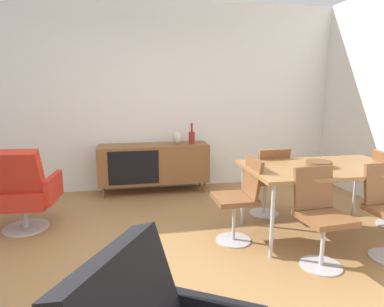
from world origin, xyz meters
TOP-DOWN VIEW (x-y plane):
  - ground_plane at (0.00, 0.00)m, footprint 8.32×8.32m
  - wall_back at (0.00, 2.60)m, footprint 6.80×0.12m
  - sideboard at (0.26, 2.30)m, footprint 1.60×0.45m
  - vase_cobalt at (0.83, 2.30)m, footprint 0.09×0.09m
  - vase_sculptural_dark at (0.61, 2.30)m, footprint 0.12×0.12m
  - dining_table at (1.87, 0.53)m, footprint 1.60×0.90m
  - wooden_bowl_on_table at (1.81, 0.51)m, footprint 0.26×0.26m
  - dining_chair_front_left at (1.51, -0.03)m, footprint 0.43×0.45m
  - dining_chair_back_left at (1.52, 1.09)m, footprint 0.42×0.45m
  - dining_chair_near_window at (0.98, 0.53)m, footprint 0.43×0.40m
  - lounge_chair_red at (-1.26, 1.20)m, footprint 0.76×0.70m

SIDE VIEW (x-z plane):
  - ground_plane at x=0.00m, z-range 0.00..0.00m
  - sideboard at x=0.26m, z-range 0.08..0.80m
  - lounge_chair_red at x=-1.26m, z-range -0.01..0.94m
  - dining_chair_front_left at x=1.51m, z-range 0.04..0.90m
  - dining_chair_back_left at x=1.52m, z-range 0.04..0.90m
  - dining_chair_near_window at x=0.98m, z-range 0.04..0.90m
  - dining_table at x=1.87m, z-range 0.33..1.07m
  - wooden_bowl_on_table at x=1.81m, z-range 0.74..0.80m
  - vase_sculptural_dark at x=0.61m, z-range 0.72..0.90m
  - vase_cobalt at x=0.83m, z-range 0.67..0.97m
  - wall_back at x=0.00m, z-range 0.00..2.80m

